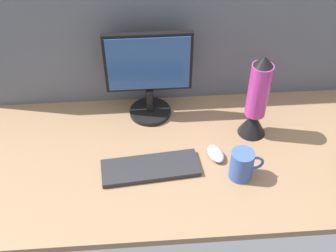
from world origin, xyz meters
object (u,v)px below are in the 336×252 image
object	(u,v)px
keyboard	(150,168)
mouse	(216,154)
lava_lamp	(256,103)
monitor	(149,73)
mug_ceramic_blue	(242,165)

from	to	relation	value
keyboard	mouse	bearing A→B (deg)	5.52
keyboard	lava_lamp	bearing A→B (deg)	17.31
monitor	mug_ceramic_blue	bearing A→B (deg)	-50.67
keyboard	mug_ceramic_blue	world-z (taller)	mug_ceramic_blue
lava_lamp	mug_ceramic_blue	bearing A→B (deg)	-111.88
mouse	lava_lamp	world-z (taller)	lava_lamp
monitor	mouse	distance (cm)	42.53
keyboard	mouse	world-z (taller)	mouse
lava_lamp	monitor	bearing A→B (deg)	159.08
mouse	keyboard	bearing A→B (deg)	173.30
mug_ceramic_blue	lava_lamp	distance (cm)	27.04
monitor	mug_ceramic_blue	size ratio (longest dim) A/B	3.10
mouse	mug_ceramic_blue	size ratio (longest dim) A/B	0.76
keyboard	mouse	size ratio (longest dim) A/B	3.85
keyboard	mug_ceramic_blue	distance (cm)	34.49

